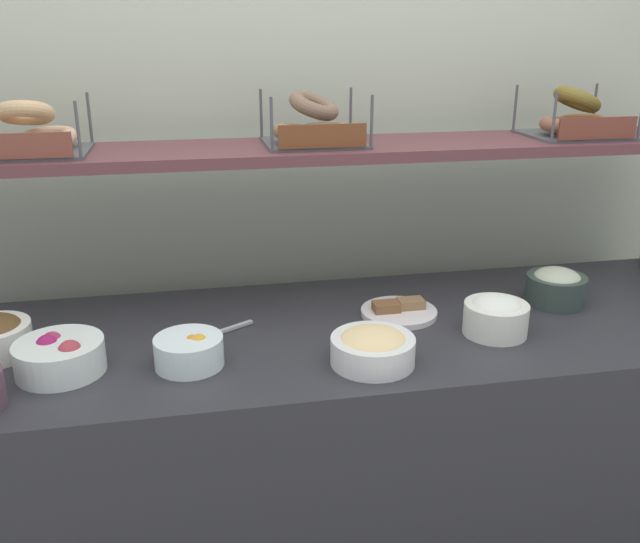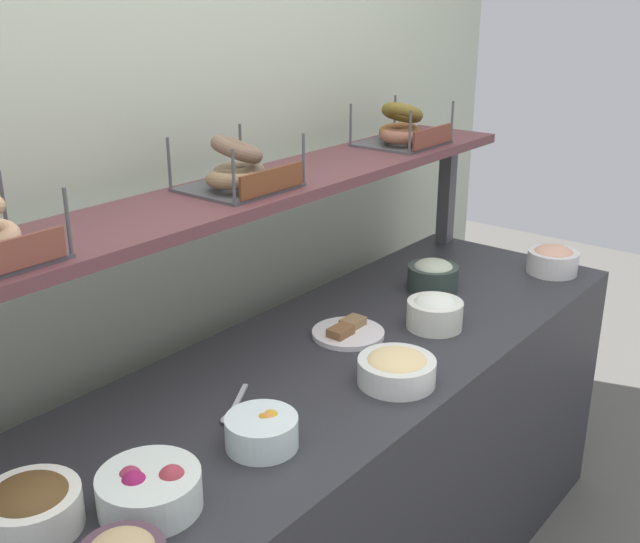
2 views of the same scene
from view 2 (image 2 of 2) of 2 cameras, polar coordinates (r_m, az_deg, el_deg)
The scene contains 15 objects.
back_wall at distance 2.25m, azimuth -10.86°, elevation 5.27°, with size 3.52×0.06×2.40m, color #B8C3A8.
deli_counter at distance 2.24m, azimuth 0.23°, elevation -16.58°, with size 2.32×0.70×0.85m, color #2D2D33.
shelf_riser_right at distance 2.95m, azimuth 9.46°, elevation 5.94°, with size 0.05×0.05×0.40m, color #4C4C51.
upper_shelf at distance 2.03m, azimuth -5.75°, elevation 5.83°, with size 2.28×0.32×0.03m, color brown.
bowl_tuna_salad at distance 2.50m, azimuth 8.43°, elevation -0.26°, with size 0.16×0.16×0.10m.
bowl_lox_spread at distance 2.74m, azimuth 17.01°, elevation 0.87°, with size 0.17×0.17×0.10m.
bowl_egg_salad at distance 1.91m, azimuth 5.75°, elevation -7.21°, with size 0.20×0.20×0.08m.
bowl_beet_salad at distance 1.52m, azimuth -12.62°, elevation -15.63°, with size 0.20×0.20×0.09m.
bowl_chocolate_spread at distance 1.53m, azimuth -20.81°, elevation -16.10°, with size 0.18×0.18×0.10m.
bowl_cream_cheese at distance 2.22m, azimuth 8.58°, elevation -2.96°, with size 0.16×0.16×0.10m.
bowl_fruit_salad at distance 1.67m, azimuth -4.35°, elevation -11.80°, with size 0.16×0.16×0.08m.
serving_plate_white at distance 2.16m, azimuth 2.10°, elevation -4.55°, with size 0.21×0.21×0.04m.
serving_spoon_near_plate at distance 1.81m, azimuth -6.50°, elevation -10.23°, with size 0.16×0.10×0.01m.
bagel_basket_poppy at distance 2.01m, azimuth -6.15°, elevation 7.49°, with size 0.28×0.26×0.15m.
bagel_basket_cinnamon_raisin at distance 2.60m, azimuth 6.16°, elevation 10.46°, with size 0.27×0.24×0.15m.
Camera 2 is at (-1.40, -1.11, 1.77)m, focal length 42.82 mm.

